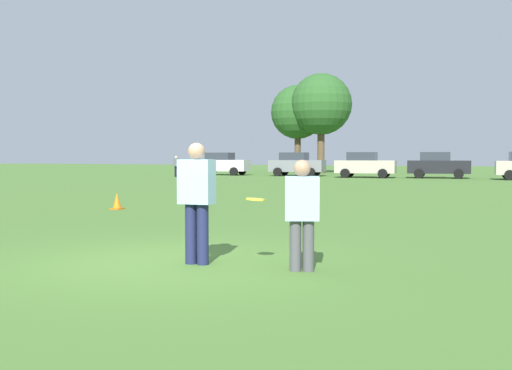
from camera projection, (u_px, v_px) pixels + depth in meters
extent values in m
plane|color=#47702D|center=(164.00, 262.00, 8.83)|extent=(183.33, 183.33, 0.00)
cylinder|color=#1E234C|center=(191.00, 234.00, 8.68)|extent=(0.17, 0.17, 0.86)
cylinder|color=#1E234C|center=(203.00, 234.00, 8.61)|extent=(0.17, 0.17, 0.86)
cube|color=#9EC6E5|center=(197.00, 182.00, 8.61)|extent=(0.49, 0.29, 0.63)
sphere|color=tan|center=(196.00, 151.00, 8.59)|extent=(0.24, 0.24, 0.24)
cylinder|color=#4C4C51|center=(308.00, 246.00, 8.12)|extent=(0.15, 0.15, 0.68)
cylinder|color=#4C4C51|center=(295.00, 246.00, 8.12)|extent=(0.15, 0.15, 0.68)
cube|color=#9EC6E5|center=(302.00, 198.00, 8.09)|extent=(0.51, 0.40, 0.58)
sphere|color=tan|center=(302.00, 168.00, 8.07)|extent=(0.22, 0.22, 0.22)
cylinder|color=yellow|center=(256.00, 199.00, 8.48)|extent=(0.27, 0.27, 0.05)
cube|color=#D8590C|center=(117.00, 209.00, 17.65)|extent=(0.32, 0.32, 0.03)
cone|color=orange|center=(117.00, 200.00, 17.64)|extent=(0.24, 0.24, 0.45)
cube|color=silver|center=(223.00, 165.00, 49.50)|extent=(4.33, 2.13, 0.90)
cube|color=#2D333D|center=(220.00, 157.00, 49.54)|extent=(2.12, 1.79, 0.64)
cylinder|color=black|center=(242.00, 171.00, 50.07)|extent=(0.68, 0.27, 0.66)
cylinder|color=black|center=(234.00, 171.00, 48.17)|extent=(0.68, 0.27, 0.66)
cylinder|color=black|center=(213.00, 171.00, 50.87)|extent=(0.68, 0.27, 0.66)
cylinder|color=black|center=(203.00, 171.00, 48.97)|extent=(0.68, 0.27, 0.66)
cube|color=slate|center=(297.00, 166.00, 47.32)|extent=(4.33, 2.13, 0.90)
cube|color=#2D333D|center=(294.00, 157.00, 47.36)|extent=(2.12, 1.79, 0.64)
cylinder|color=black|center=(316.00, 172.00, 47.89)|extent=(0.68, 0.27, 0.66)
cylinder|color=black|center=(311.00, 172.00, 45.99)|extent=(0.68, 0.27, 0.66)
cylinder|color=black|center=(284.00, 171.00, 48.69)|extent=(0.68, 0.27, 0.66)
cylinder|color=black|center=(277.00, 172.00, 46.80)|extent=(0.68, 0.27, 0.66)
cube|color=#B7AD99|center=(366.00, 167.00, 43.53)|extent=(4.33, 2.13, 0.90)
cube|color=#2D333D|center=(362.00, 157.00, 43.57)|extent=(2.12, 1.79, 0.64)
cylinder|color=black|center=(386.00, 173.00, 44.10)|extent=(0.68, 0.27, 0.66)
cylinder|color=black|center=(383.00, 174.00, 42.20)|extent=(0.68, 0.27, 0.66)
cylinder|color=black|center=(350.00, 173.00, 44.90)|extent=(0.68, 0.27, 0.66)
cylinder|color=black|center=(345.00, 173.00, 43.00)|extent=(0.68, 0.27, 0.66)
cube|color=black|center=(439.00, 167.00, 42.56)|extent=(4.33, 2.13, 0.90)
cube|color=#2D333D|center=(435.00, 157.00, 42.61)|extent=(2.12, 1.79, 0.64)
cylinder|color=black|center=(458.00, 173.00, 43.13)|extent=(0.68, 0.27, 0.66)
cylinder|color=black|center=(459.00, 174.00, 41.23)|extent=(0.68, 0.27, 0.66)
cylinder|color=black|center=(420.00, 173.00, 43.93)|extent=(0.68, 0.27, 0.66)
cylinder|color=black|center=(419.00, 174.00, 42.04)|extent=(0.68, 0.27, 0.66)
cylinder|color=black|center=(507.00, 174.00, 40.60)|extent=(0.68, 0.27, 0.66)
cylinder|color=black|center=(510.00, 175.00, 38.70)|extent=(0.68, 0.27, 0.66)
cylinder|color=black|center=(176.00, 172.00, 45.01)|extent=(0.15, 0.15, 0.79)
cylinder|color=black|center=(177.00, 172.00, 44.90)|extent=(0.15, 0.15, 0.79)
cube|color=#595960|center=(176.00, 163.00, 44.92)|extent=(0.48, 0.36, 0.56)
sphere|color=#D8AD8C|center=(176.00, 157.00, 44.90)|extent=(0.21, 0.21, 0.21)
cylinder|color=brown|center=(298.00, 154.00, 56.98)|extent=(0.58, 0.58, 3.51)
sphere|color=#285623|center=(298.00, 112.00, 56.79)|extent=(5.01, 5.01, 5.01)
cylinder|color=brown|center=(321.00, 152.00, 55.20)|extent=(0.64, 0.64, 3.87)
sphere|color=#285623|center=(321.00, 104.00, 55.00)|extent=(5.53, 5.53, 5.53)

